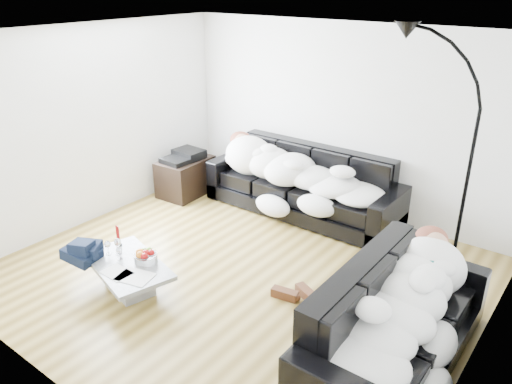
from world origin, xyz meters
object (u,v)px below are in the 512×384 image
Objects in this scene: candle_left at (117,235)px; stereo at (184,155)px; sofa_back at (303,182)px; floor_lamp at (467,181)px; sleeper_back at (301,170)px; shoes at (295,293)px; wine_glass_b at (108,248)px; wine_glass_a at (118,246)px; candle_right at (119,236)px; sofa_right at (398,321)px; av_cabinet at (186,177)px; sleeper_right at (400,300)px; fruit_bowl at (146,256)px; coffee_table at (128,276)px; wine_glass_c at (119,253)px.

stereo reaches higher than candle_left.
floor_lamp is (2.26, -0.48, 0.73)m from sofa_back.
sleeper_back is 2.15m from shoes.
wine_glass_b is at bearing -105.59° from sofa_back.
wine_glass_b is at bearing -105.86° from sleeper_back.
candle_right is at bearing 137.24° from wine_glass_a.
candle_left is at bearing 98.27° from sofa_right.
sofa_right is 3.16m from candle_left.
floor_lamp is (4.04, 0.05, 0.91)m from av_cabinet.
stereo is at bearing 68.84° from sofa_right.
sofa_right is 2.68× the size of av_cabinet.
wine_glass_a is at bearing -104.71° from sleeper_back.
stereo is (-4.05, 1.57, -0.02)m from sleeper_right.
av_cabinet is at bearing 165.86° from floor_lamp.
av_cabinet is at bearing 157.48° from shoes.
fruit_bowl is (-2.59, -0.51, -0.05)m from sofa_right.
sleeper_right is at bearing -18.68° from stereo.
wine_glass_a is at bearing -152.12° from shoes.
stereo is 4.08m from floor_lamp.
shoes is 2.12m from floor_lamp.
shoes is at bearing -58.87° from sleeper_back.
sofa_back is 2.59× the size of coffee_table.
wine_glass_b is 2.45m from stereo.
sleeper_right is 4.34m from stereo.
fruit_bowl is 1.52× the size of wine_glass_b.
fruit_bowl is at bearing 10.03° from wine_glass_a.
wine_glass_b is 3.86m from floor_lamp.
wine_glass_a is at bearing -104.44° from sofa_back.
sleeper_right is 7.66× the size of fruit_bowl.
wine_glass_a is at bearing 101.01° from sleeper_right.
sofa_right is 3.11m from wine_glass_b.
sofa_right is at bearing -104.31° from floor_lamp.
wine_glass_b is 0.33× the size of shoes.
candle_left is 0.10× the size of floor_lamp.
candle_right is at bearing 105.19° from wine_glass_b.
coffee_table is at bearing -18.84° from wine_glass_a.
sleeper_back is at bearing 74.14° from wine_glass_b.
sofa_right reaches higher than wine_glass_b.
wine_glass_c reaches higher than coffee_table.
floor_lamp reaches higher than sleeper_back.
coffee_table is 5.82× the size of wine_glass_a.
sleeper_back is 0.99× the size of floor_lamp.
fruit_bowl is 0.54m from candle_left.
sofa_back reaches higher than sofa_right.
shoes is (1.07, -1.81, -0.40)m from sofa_back.
sleeper_right reaches higher than wine_glass_a.
sleeper_right is at bearing -42.73° from sofa_back.
sofa_right is 8.96× the size of candle_left.
candle_right is 0.10× the size of floor_lamp.
sleeper_right is 2.85m from coffee_table.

